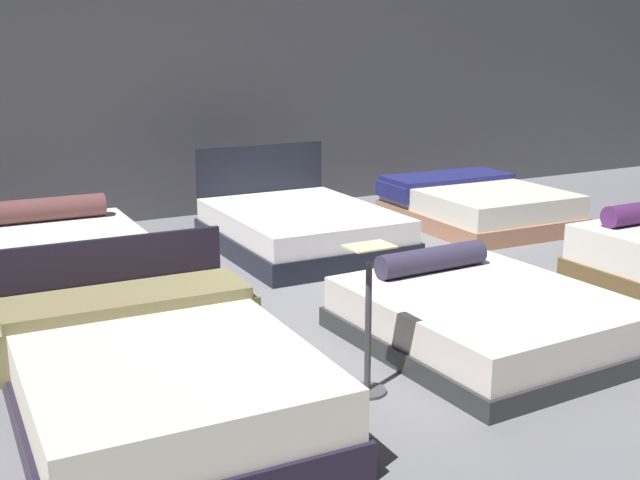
# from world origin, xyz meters

# --- Properties ---
(ground_plane) EXTENTS (18.00, 18.00, 0.02)m
(ground_plane) POSITION_xyz_m (0.00, 0.00, -0.01)
(ground_plane) COLOR slate
(showroom_back_wall) EXTENTS (18.00, 0.06, 3.50)m
(showroom_back_wall) POSITION_xyz_m (0.00, 3.94, 1.75)
(showroom_back_wall) COLOR #47474C
(showroom_back_wall) RESTS_ON ground_plane
(bed_0) EXTENTS (1.67, 2.19, 0.87)m
(bed_0) POSITION_xyz_m (-2.44, -1.20, 0.26)
(bed_0) COLOR black
(bed_0) RESTS_ON ground_plane
(bed_1) EXTENTS (1.71, 1.96, 0.58)m
(bed_1) POSITION_xyz_m (-0.03, -1.17, 0.20)
(bed_1) COLOR #2C2C2D
(bed_1) RESTS_ON ground_plane
(bed_3) EXTENTS (1.66, 1.98, 0.66)m
(bed_3) POSITION_xyz_m (-2.43, 1.87, 0.23)
(bed_3) COLOR #332D32
(bed_3) RESTS_ON ground_plane
(bed_4) EXTENTS (1.66, 2.14, 0.98)m
(bed_4) POSITION_xyz_m (0.01, 1.79, 0.23)
(bed_4) COLOR black
(bed_4) RESTS_ON ground_plane
(bed_5) EXTENTS (1.69, 2.06, 0.50)m
(bed_5) POSITION_xyz_m (2.38, 1.83, 0.23)
(bed_5) COLOR #9B6A51
(bed_5) RESTS_ON ground_plane
(price_sign) EXTENTS (0.28, 0.24, 0.95)m
(price_sign) POSITION_xyz_m (-1.20, -1.46, 0.36)
(price_sign) COLOR #3F3F44
(price_sign) RESTS_ON ground_plane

